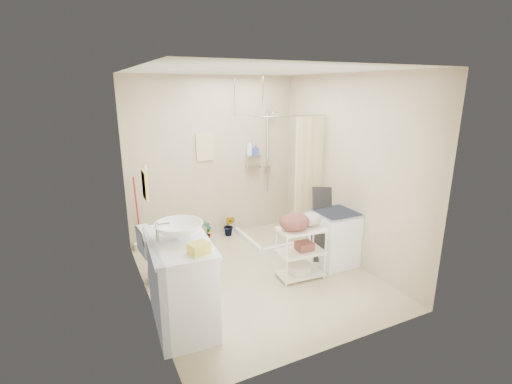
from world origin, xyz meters
TOP-DOWN VIEW (x-y plane):
  - floor at (0.00, 0.00)m, footprint 3.20×3.20m
  - ceiling at (0.00, 0.00)m, footprint 2.80×3.20m
  - wall_back at (0.00, 1.60)m, footprint 2.80×0.04m
  - wall_front at (0.00, -1.60)m, footprint 2.80×0.04m
  - wall_left at (-1.40, 0.00)m, footprint 0.04×3.20m
  - wall_right at (1.40, 0.00)m, footprint 0.04×3.20m
  - vanity at (-1.16, -0.57)m, footprint 0.67×1.11m
  - sink at (-1.14, -0.52)m, footprint 0.60×0.60m
  - counter_basket at (-1.06, -0.95)m, footprint 0.21×0.19m
  - floor_basket at (-1.04, -0.88)m, footprint 0.33×0.29m
  - toilet at (-1.04, 0.43)m, footprint 0.77×0.49m
  - mop at (-1.31, 1.50)m, footprint 0.14×0.14m
  - potted_plant_a at (-0.22, 1.40)m, footprint 0.21×0.20m
  - potted_plant_b at (0.18, 1.43)m, footprint 0.25×0.25m
  - hanging_towel at (-0.15, 1.58)m, footprint 0.28×0.03m
  - towel_ring at (-1.38, -0.20)m, footprint 0.04×0.22m
  - tp_holder at (-1.36, 0.05)m, footprint 0.08×0.12m
  - shower at (0.85, 1.05)m, footprint 1.10×1.10m
  - shampoo_bottle_a at (0.61, 1.54)m, footprint 0.12×0.12m
  - shampoo_bottle_b at (0.71, 1.51)m, footprint 0.09×0.09m
  - washing_machine at (1.14, -0.14)m, footprint 0.53×0.55m
  - laundry_rack at (0.49, -0.28)m, footprint 0.62×0.39m
  - ironing_board at (1.03, 0.01)m, footprint 0.31×0.10m

SIDE VIEW (x-z plane):
  - floor at x=0.00m, z-range 0.00..0.00m
  - floor_basket at x=-1.04m, z-range 0.00..0.15m
  - potted_plant_a at x=-0.22m, z-range 0.00..0.33m
  - potted_plant_b at x=0.18m, z-range 0.00..0.35m
  - toilet at x=-1.04m, z-range 0.00..0.75m
  - washing_machine at x=1.14m, z-range 0.00..0.76m
  - laundry_rack at x=0.49m, z-range 0.00..0.82m
  - vanity at x=-1.16m, z-range 0.00..0.94m
  - ironing_board at x=1.03m, z-range 0.00..1.10m
  - mop at x=-1.31m, z-range 0.00..1.18m
  - tp_holder at x=-1.36m, z-range 0.65..0.79m
  - counter_basket at x=-1.06m, z-range 0.94..1.04m
  - sink at x=-1.14m, z-range 0.94..1.11m
  - shower at x=0.85m, z-range 0.00..2.10m
  - wall_back at x=0.00m, z-range 0.00..2.60m
  - wall_front at x=0.00m, z-range 0.00..2.60m
  - wall_left at x=-1.40m, z-range 0.00..2.60m
  - wall_right at x=1.40m, z-range 0.00..2.60m
  - shampoo_bottle_b at x=0.71m, z-range 1.32..1.49m
  - shampoo_bottle_a at x=0.61m, z-range 1.32..1.58m
  - towel_ring at x=-1.38m, z-range 1.30..1.64m
  - hanging_towel at x=-0.15m, z-range 1.29..1.71m
  - ceiling at x=0.00m, z-range 2.58..2.62m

